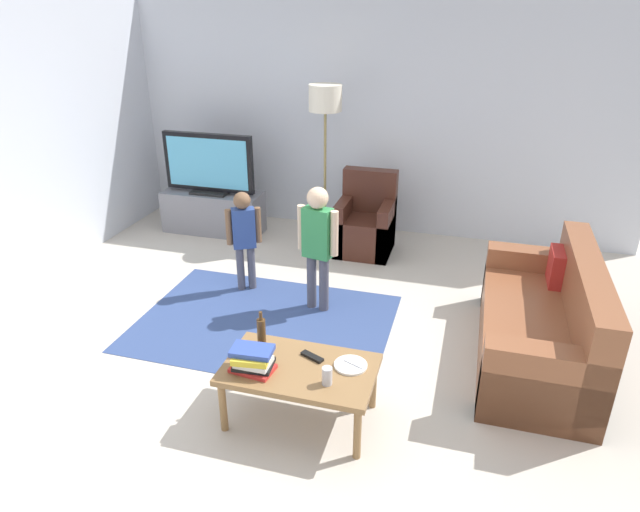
# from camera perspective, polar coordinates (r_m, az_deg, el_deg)

# --- Properties ---
(ground) EXTENTS (7.80, 7.80, 0.00)m
(ground) POSITION_cam_1_polar(r_m,az_deg,el_deg) (4.52, -2.14, -10.60)
(ground) COLOR beige
(wall_back) EXTENTS (6.00, 0.12, 2.70)m
(wall_back) POSITION_cam_1_polar(r_m,az_deg,el_deg) (6.72, 5.85, 13.82)
(wall_back) COLOR silver
(wall_back) RESTS_ON ground
(area_rug) EXTENTS (2.20, 1.60, 0.01)m
(area_rug) POSITION_cam_1_polar(r_m,az_deg,el_deg) (5.02, -5.68, -6.72)
(area_rug) COLOR #33477A
(area_rug) RESTS_ON ground
(tv_stand) EXTENTS (1.20, 0.44, 0.50)m
(tv_stand) POSITION_cam_1_polar(r_m,az_deg,el_deg) (6.95, -10.79, 4.39)
(tv_stand) COLOR slate
(tv_stand) RESTS_ON ground
(tv) EXTENTS (1.10, 0.28, 0.71)m
(tv) POSITION_cam_1_polar(r_m,az_deg,el_deg) (6.75, -11.27, 9.14)
(tv) COLOR black
(tv) RESTS_ON tv_stand
(couch) EXTENTS (0.80, 1.80, 0.86)m
(couch) POSITION_cam_1_polar(r_m,az_deg,el_deg) (4.72, 22.08, -6.78)
(couch) COLOR brown
(couch) RESTS_ON ground
(armchair) EXTENTS (0.60, 0.60, 0.90)m
(armchair) POSITION_cam_1_polar(r_m,az_deg,el_deg) (6.30, 4.71, 3.13)
(armchair) COLOR #472319
(armchair) RESTS_ON ground
(floor_lamp) EXTENTS (0.36, 0.36, 1.78)m
(floor_lamp) POSITION_cam_1_polar(r_m,az_deg,el_deg) (6.26, 0.54, 14.94)
(floor_lamp) COLOR #262626
(floor_lamp) RESTS_ON ground
(child_near_tv) EXTENTS (0.30, 0.21, 1.00)m
(child_near_tv) POSITION_cam_1_polar(r_m,az_deg,el_deg) (5.35, -7.75, 2.41)
(child_near_tv) COLOR #4C4C59
(child_near_tv) RESTS_ON ground
(child_center) EXTENTS (0.39, 0.19, 1.17)m
(child_center) POSITION_cam_1_polar(r_m,az_deg,el_deg) (4.90, -0.24, 1.83)
(child_center) COLOR #4C4C59
(child_center) RESTS_ON ground
(coffee_table) EXTENTS (1.00, 0.60, 0.42)m
(coffee_table) POSITION_cam_1_polar(r_m,az_deg,el_deg) (3.77, -2.08, -11.81)
(coffee_table) COLOR olive
(coffee_table) RESTS_ON ground
(book_stack) EXTENTS (0.29, 0.22, 0.16)m
(book_stack) POSITION_cam_1_polar(r_m,az_deg,el_deg) (3.69, -6.88, -10.47)
(book_stack) COLOR red
(book_stack) RESTS_ON coffee_table
(bottle) EXTENTS (0.06, 0.06, 0.31)m
(bottle) POSITION_cam_1_polar(r_m,az_deg,el_deg) (3.83, -5.97, -8.00)
(bottle) COLOR #4C3319
(bottle) RESTS_ON coffee_table
(tv_remote) EXTENTS (0.17, 0.11, 0.02)m
(tv_remote) POSITION_cam_1_polar(r_m,az_deg,el_deg) (3.82, -0.80, -10.20)
(tv_remote) COLOR black
(tv_remote) RESTS_ON coffee_table
(soda_can) EXTENTS (0.07, 0.07, 0.12)m
(soda_can) POSITION_cam_1_polar(r_m,az_deg,el_deg) (3.56, 0.73, -12.11)
(soda_can) COLOR silver
(soda_can) RESTS_ON coffee_table
(plate) EXTENTS (0.22, 0.22, 0.02)m
(plate) POSITION_cam_1_polar(r_m,az_deg,el_deg) (3.75, 3.14, -11.04)
(plate) COLOR white
(plate) RESTS_ON coffee_table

